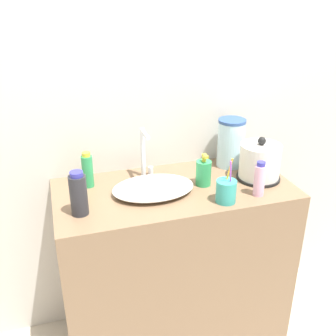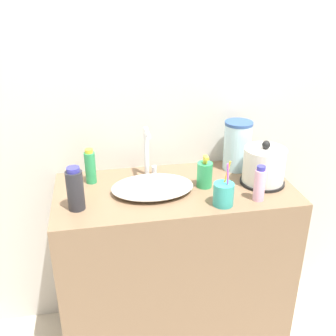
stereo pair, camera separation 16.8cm
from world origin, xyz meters
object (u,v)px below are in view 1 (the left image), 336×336
object	(u,v)px
electric_kettle	(260,163)
mouthwash_bottle	(260,179)
water_pitcher	(231,143)
shampoo_bottle	(78,194)
faucet	(145,152)
toothbrush_cup	(226,191)
lotion_bottle	(203,173)
hand_cream_bottle	(88,170)

from	to	relation	value
electric_kettle	mouthwash_bottle	world-z (taller)	electric_kettle
water_pitcher	shampoo_bottle	bearing A→B (deg)	-161.63
faucet	shampoo_bottle	xyz separation A→B (m)	(-0.32, -0.25, -0.04)
toothbrush_cup	water_pitcher	distance (m)	0.38
mouthwash_bottle	water_pitcher	xyz separation A→B (m)	(0.02, 0.32, 0.05)
faucet	electric_kettle	distance (m)	0.53
faucet	lotion_bottle	distance (m)	0.29
faucet	lotion_bottle	size ratio (longest dim) A/B	1.57
toothbrush_cup	water_pitcher	world-z (taller)	water_pitcher
electric_kettle	lotion_bottle	xyz separation A→B (m)	(-0.27, 0.02, -0.02)
faucet	hand_cream_bottle	distance (m)	0.27
electric_kettle	shampoo_bottle	world-z (taller)	electric_kettle
shampoo_bottle	water_pitcher	distance (m)	0.80
shampoo_bottle	mouthwash_bottle	xyz separation A→B (m)	(0.74, -0.07, -0.01)
lotion_bottle	shampoo_bottle	world-z (taller)	shampoo_bottle
toothbrush_cup	hand_cream_bottle	size ratio (longest dim) A/B	1.17
shampoo_bottle	faucet	bearing A→B (deg)	37.62
toothbrush_cup	water_pitcher	bearing A→B (deg)	62.38
shampoo_bottle	toothbrush_cup	bearing A→B (deg)	-7.69
electric_kettle	lotion_bottle	bearing A→B (deg)	176.03
faucet	hand_cream_bottle	world-z (taller)	faucet
hand_cream_bottle	water_pitcher	world-z (taller)	water_pitcher
toothbrush_cup	shampoo_bottle	distance (m)	0.59
shampoo_bottle	lotion_bottle	bearing A→B (deg)	9.43
faucet	toothbrush_cup	world-z (taller)	faucet
lotion_bottle	shampoo_bottle	xyz separation A→B (m)	(-0.55, -0.09, 0.03)
faucet	water_pitcher	distance (m)	0.43
toothbrush_cup	mouthwash_bottle	distance (m)	0.16
faucet	toothbrush_cup	bearing A→B (deg)	-51.61
lotion_bottle	hand_cream_bottle	bearing A→B (deg)	164.62
mouthwash_bottle	electric_kettle	bearing A→B (deg)	61.05
electric_kettle	hand_cream_bottle	xyz separation A→B (m)	(-0.76, 0.15, -0.00)
hand_cream_bottle	toothbrush_cup	bearing A→B (deg)	-30.29
electric_kettle	faucet	bearing A→B (deg)	160.40
electric_kettle	water_pitcher	size ratio (longest dim) A/B	0.86
lotion_bottle	water_pitcher	xyz separation A→B (m)	(0.20, 0.16, 0.06)
toothbrush_cup	hand_cream_bottle	bearing A→B (deg)	149.71
lotion_bottle	water_pitcher	size ratio (longest dim) A/B	0.63
mouthwash_bottle	water_pitcher	bearing A→B (deg)	87.18
faucet	water_pitcher	size ratio (longest dim) A/B	0.99
shampoo_bottle	water_pitcher	world-z (taller)	water_pitcher
faucet	toothbrush_cup	xyz separation A→B (m)	(0.26, -0.33, -0.08)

